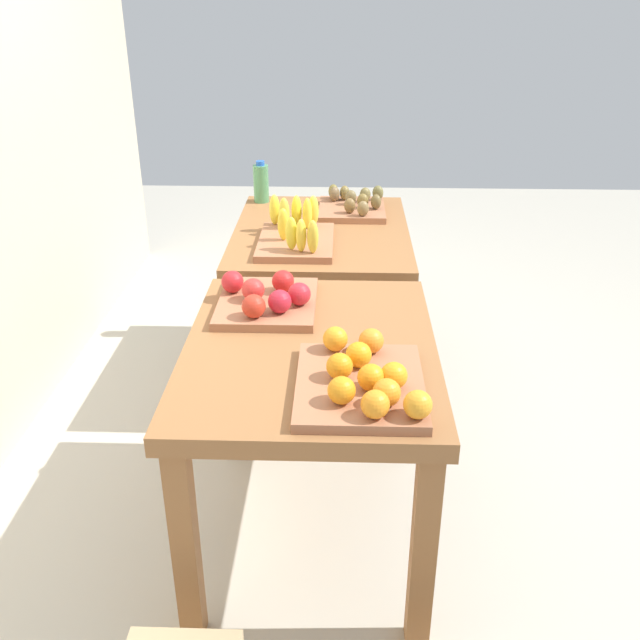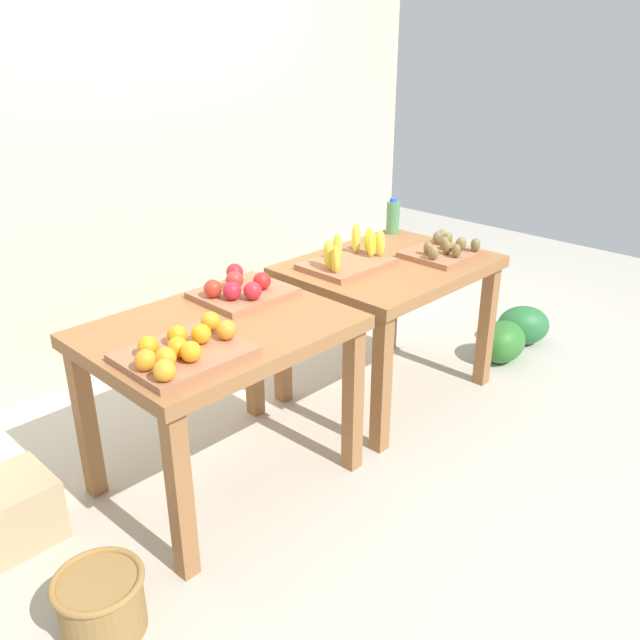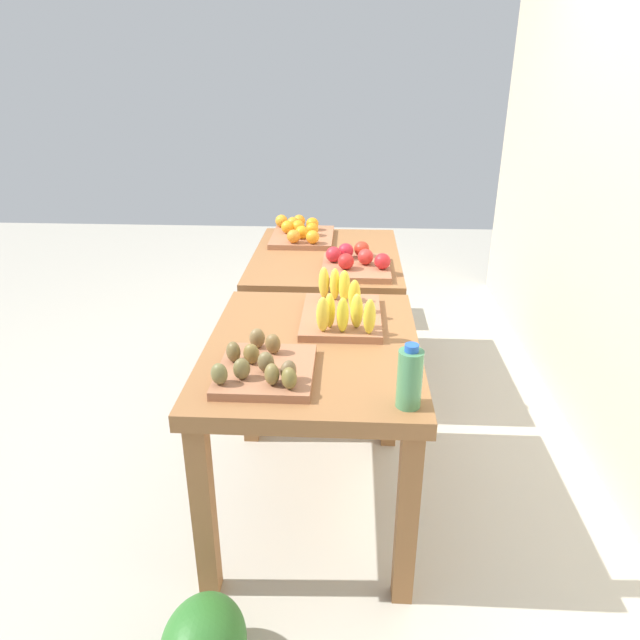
# 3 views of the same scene
# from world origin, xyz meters

# --- Properties ---
(ground_plane) EXTENTS (8.00, 8.00, 0.00)m
(ground_plane) POSITION_xyz_m (0.00, 0.00, 0.00)
(ground_plane) COLOR #B2AD9F
(back_wall) EXTENTS (4.40, 0.12, 3.00)m
(back_wall) POSITION_xyz_m (0.00, 1.35, 1.50)
(back_wall) COLOR beige
(back_wall) RESTS_ON ground_plane
(display_table_left) EXTENTS (1.04, 0.80, 0.76)m
(display_table_left) POSITION_xyz_m (-0.56, 0.00, 0.65)
(display_table_left) COLOR #915F36
(display_table_left) RESTS_ON ground_plane
(display_table_right) EXTENTS (1.04, 0.80, 0.76)m
(display_table_right) POSITION_xyz_m (0.56, 0.00, 0.65)
(display_table_right) COLOR #915F36
(display_table_right) RESTS_ON ground_plane
(orange_bin) EXTENTS (0.46, 0.38, 0.11)m
(orange_bin) POSITION_xyz_m (-0.84, -0.16, 0.81)
(orange_bin) COLOR #A26747
(orange_bin) RESTS_ON display_table_left
(apple_bin) EXTENTS (0.40, 0.35, 0.11)m
(apple_bin) POSITION_xyz_m (-0.30, 0.16, 0.80)
(apple_bin) COLOR #A26747
(apple_bin) RESTS_ON display_table_left
(banana_crate) EXTENTS (0.44, 0.32, 0.17)m
(banana_crate) POSITION_xyz_m (0.36, 0.10, 0.81)
(banana_crate) COLOR #A26747
(banana_crate) RESTS_ON display_table_right
(kiwi_bin) EXTENTS (0.36, 0.33, 0.10)m
(kiwi_bin) POSITION_xyz_m (0.82, -0.15, 0.80)
(kiwi_bin) COLOR #A26747
(kiwi_bin) RESTS_ON display_table_right
(water_bottle) EXTENTS (0.08, 0.08, 0.21)m
(water_bottle) POSITION_xyz_m (0.98, 0.32, 0.86)
(water_bottle) COLOR #4C8C59
(water_bottle) RESTS_ON display_table_right
(watermelon_pile) EXTENTS (0.69, 0.41, 0.26)m
(watermelon_pile) POSITION_xyz_m (1.50, -0.27, 0.13)
(watermelon_pile) COLOR #276935
(watermelon_pile) RESTS_ON ground_plane
(wicker_basket) EXTENTS (0.30, 0.30, 0.22)m
(wicker_basket) POSITION_xyz_m (-1.36, -0.35, 0.12)
(wicker_basket) COLOR olive
(wicker_basket) RESTS_ON ground_plane
(cardboard_produce_box) EXTENTS (0.40, 0.30, 0.27)m
(cardboard_produce_box) POSITION_xyz_m (-1.43, 0.30, 0.13)
(cardboard_produce_box) COLOR tan
(cardboard_produce_box) RESTS_ON ground_plane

